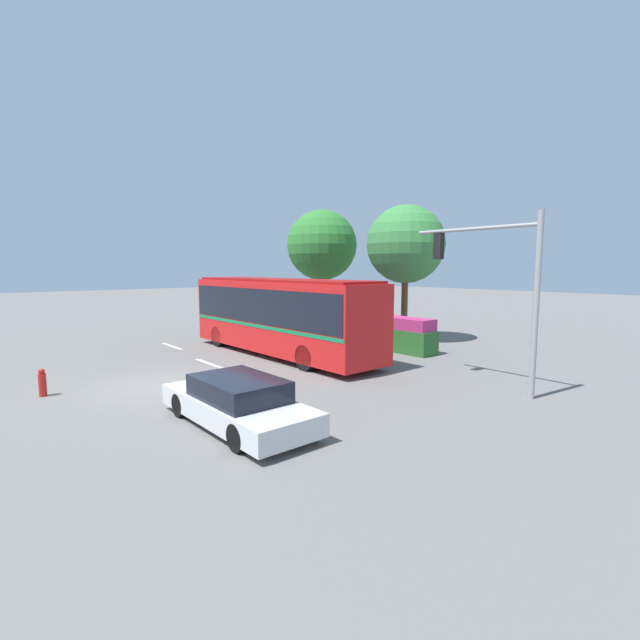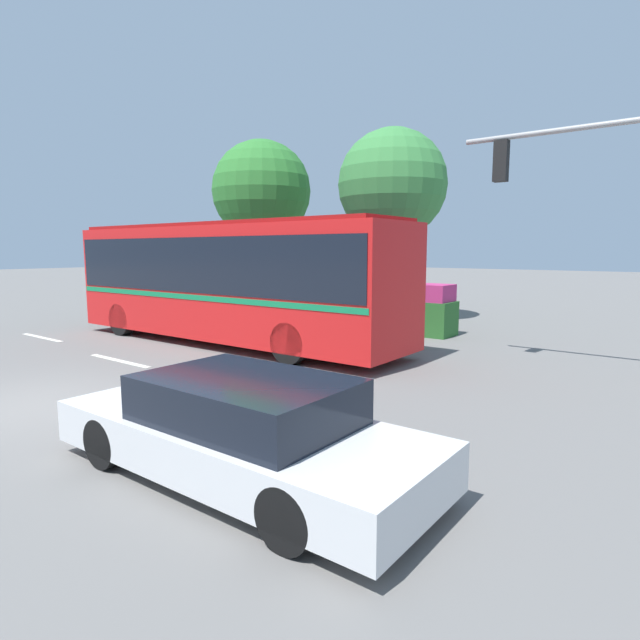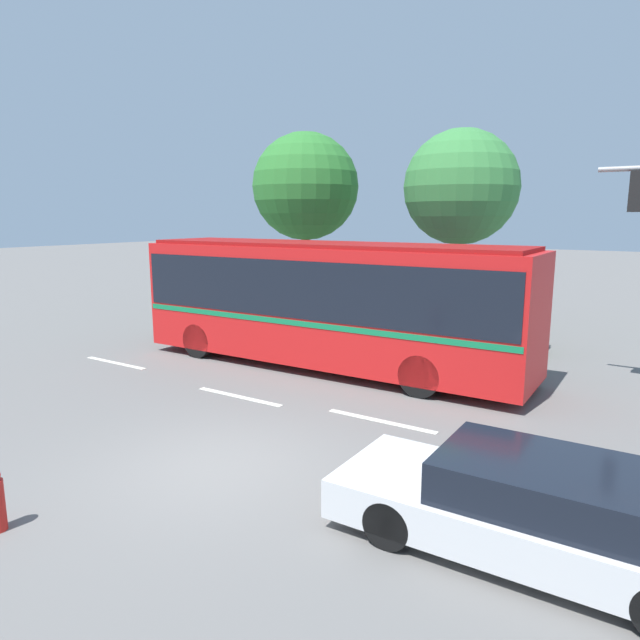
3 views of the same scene
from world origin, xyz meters
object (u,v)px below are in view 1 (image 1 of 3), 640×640
traffic_light_pole (501,276)px  street_tree_centre (406,245)px  sedan_foreground (237,402)px  street_tree_left (322,246)px  fire_hydrant (42,383)px  city_bus (280,312)px

traffic_light_pole → street_tree_centre: 9.98m
sedan_foreground → street_tree_centre: 15.19m
sedan_foreground → traffic_light_pole: bearing=-108.3°
street_tree_left → street_tree_centre: size_ratio=1.05×
fire_hydrant → city_bus: bearing=94.5°
street_tree_centre → fire_hydrant: size_ratio=8.33×
sedan_foreground → traffic_light_pole: traffic_light_pole is taller
sedan_foreground → street_tree_centre: size_ratio=0.68×
fire_hydrant → street_tree_centre: bearing=88.8°
sedan_foreground → city_bus: bearing=-42.1°
street_tree_left → fire_hydrant: street_tree_left is taller
city_bus → street_tree_centre: bearing=-98.9°
traffic_light_pole → street_tree_left: street_tree_left is taller
traffic_light_pole → fire_hydrant: traffic_light_pole is taller
street_tree_left → city_bus: bearing=-52.3°
street_tree_centre → city_bus: bearing=-98.4°
city_bus → sedan_foreground: city_bus is taller
street_tree_left → sedan_foreground: bearing=-47.0°
sedan_foreground → fire_hydrant: sedan_foreground is taller
traffic_light_pole → fire_hydrant: (-8.55, -11.12, -3.21)m
street_tree_centre → fire_hydrant: 17.27m
street_tree_left → traffic_light_pole: bearing=-19.8°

